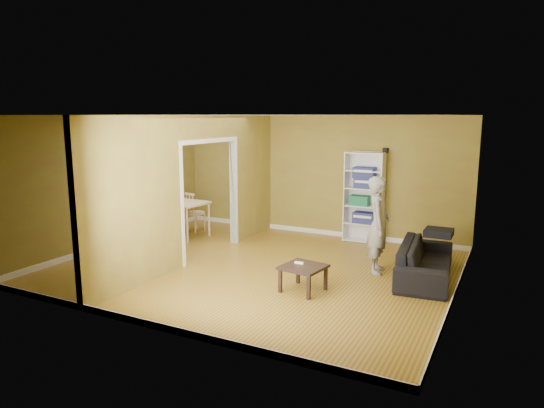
{
  "coord_description": "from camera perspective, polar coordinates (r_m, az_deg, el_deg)",
  "views": [
    {
      "loc": [
        3.9,
        -7.07,
        2.6
      ],
      "look_at": [
        0.2,
        0.2,
        1.1
      ],
      "focal_mm": 32.0,
      "sensor_mm": 36.0,
      "label": 1
    }
  ],
  "objects": [
    {
      "name": "paper_box_navy_c",
      "position": [
        10.08,
        10.83,
        3.73
      ],
      "size": [
        0.43,
        0.28,
        0.22
      ],
      "primitive_type": "cube",
      "color": "#14284B",
      "rests_on": "bookshelf"
    },
    {
      "name": "sofa",
      "position": [
        8.2,
        17.62,
        -5.79
      ],
      "size": [
        2.06,
        1.03,
        0.76
      ],
      "primitive_type": "imported",
      "rotation": [
        0.0,
        0.0,
        1.66
      ],
      "color": "black",
      "rests_on": "ground"
    },
    {
      "name": "paper_box_navy_a",
      "position": [
        10.23,
        10.79,
        -1.58
      ],
      "size": [
        0.44,
        0.29,
        0.22
      ],
      "primitive_type": "cube",
      "color": "navy",
      "rests_on": "bookshelf"
    },
    {
      "name": "wall_speaker",
      "position": [
        10.08,
        13.2,
        6.16
      ],
      "size": [
        0.1,
        0.1,
        0.1
      ],
      "primitive_type": "cube",
      "color": "black",
      "rests_on": "room_shell"
    },
    {
      "name": "chair_left",
      "position": [
        11.2,
        -13.83,
        -1.01
      ],
      "size": [
        0.52,
        0.52,
        0.88
      ],
      "primitive_type": null,
      "rotation": [
        0.0,
        0.0,
        -1.23
      ],
      "color": "tan",
      "rests_on": "ground"
    },
    {
      "name": "game_controller",
      "position": [
        7.36,
        3.22,
        -6.91
      ],
      "size": [
        0.14,
        0.04,
        0.03
      ],
      "primitive_type": "cube",
      "color": "white",
      "rests_on": "coffee_table"
    },
    {
      "name": "chair_near",
      "position": [
        10.18,
        -13.34,
        -1.94
      ],
      "size": [
        0.44,
        0.44,
        0.94
      ],
      "primitive_type": null,
      "rotation": [
        0.0,
        0.0,
        -0.03
      ],
      "color": "tan",
      "rests_on": "ground"
    },
    {
      "name": "paper_box_teal",
      "position": [
        10.19,
        10.27,
        0.42
      ],
      "size": [
        0.39,
        0.26,
        0.2
      ],
      "primitive_type": "cube",
      "color": "#195454",
      "rests_on": "bookshelf"
    },
    {
      "name": "chair_far",
      "position": [
        11.09,
        -8.98,
        -0.89
      ],
      "size": [
        0.5,
        0.5,
        0.9
      ],
      "primitive_type": null,
      "rotation": [
        0.0,
        0.0,
        2.91
      ],
      "color": "#D0BB82",
      "rests_on": "ground"
    },
    {
      "name": "dining_table",
      "position": [
        10.63,
        -11.05,
        -0.13
      ],
      "size": [
        1.23,
        0.82,
        0.77
      ],
      "rotation": [
        0.0,
        0.0,
        -0.07
      ],
      "color": "beige",
      "rests_on": "ground"
    },
    {
      "name": "partition",
      "position": [
        8.81,
        -8.74,
        1.81
      ],
      "size": [
        0.22,
        5.5,
        2.6
      ],
      "primitive_type": null,
      "color": "olive",
      "rests_on": "ground"
    },
    {
      "name": "paper_box_navy_b",
      "position": [
        10.11,
        10.87,
        2.44
      ],
      "size": [
        0.41,
        0.27,
        0.21
      ],
      "primitive_type": "cube",
      "color": "#262253",
      "rests_on": "bookshelf"
    },
    {
      "name": "coffee_table",
      "position": [
        7.29,
        3.7,
        -7.7
      ],
      "size": [
        0.59,
        0.59,
        0.39
      ],
      "rotation": [
        0.0,
        0.0,
        -0.15
      ],
      "color": "#2D231A",
      "rests_on": "ground"
    },
    {
      "name": "room_shell",
      "position": [
        8.18,
        -1.88,
        1.27
      ],
      "size": [
        6.5,
        6.5,
        6.5
      ],
      "color": "olive",
      "rests_on": "ground"
    },
    {
      "name": "bookshelf",
      "position": [
        10.2,
        10.85,
        0.83
      ],
      "size": [
        0.79,
        0.34,
        1.87
      ],
      "color": "white",
      "rests_on": "ground"
    },
    {
      "name": "person",
      "position": [
        8.17,
        12.48,
        -1.47
      ],
      "size": [
        0.78,
        0.65,
        1.9
      ],
      "primitive_type": "imported",
      "rotation": [
        0.0,
        0.0,
        1.75
      ],
      "color": "slate",
      "rests_on": "ground"
    }
  ]
}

